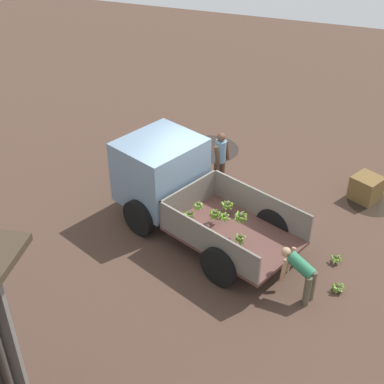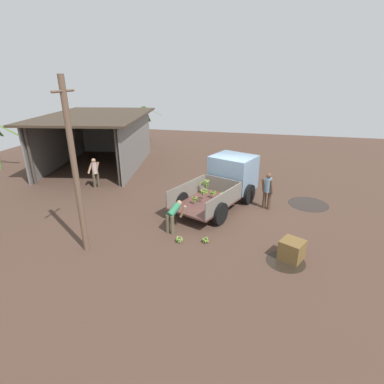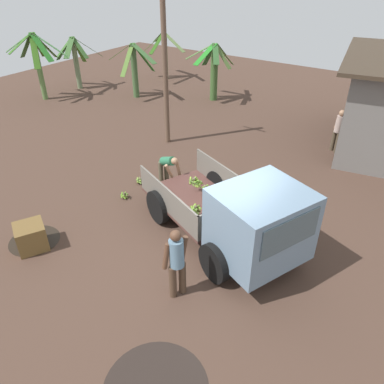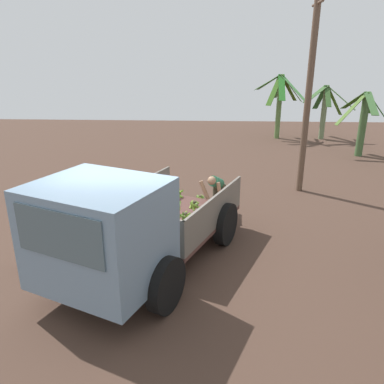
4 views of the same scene
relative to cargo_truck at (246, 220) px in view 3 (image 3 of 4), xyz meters
name	(u,v)px [view 3 (image 3 of 4)]	position (x,y,z in m)	size (l,w,h in m)	color
ground	(216,245)	(-0.75, 0.01, -1.08)	(36.00, 36.00, 0.00)	#493429
mud_patch_0	(35,240)	(-4.59, -2.38, -1.07)	(1.23, 1.23, 0.01)	black
cargo_truck	(246,220)	(0.00, 0.00, 0.00)	(4.92, 3.50, 2.02)	brown
utility_pole	(165,66)	(-5.35, 4.13, 1.74)	(0.98, 0.18, 5.52)	brown
banana_palm_0	(76,60)	(-13.27, 6.89, 0.35)	(2.28, 2.52, 2.57)	#6C7E58
banana_palm_2	(164,54)	(-10.62, 10.87, 0.25)	(2.78, 2.59, 2.47)	#59703B
banana_palm_3	(38,62)	(-13.31, 4.73, 0.68)	(2.13, 2.31, 3.06)	#597B40
banana_palm_5	(214,70)	(-6.43, 9.24, 0.33)	(2.08, 2.54, 2.62)	#3D602D
banana_palm_6	(134,69)	(-9.82, 7.47, 0.28)	(2.57, 2.34, 2.55)	#436438
person_foreground_visitor	(177,261)	(-0.63, -1.76, -0.17)	(0.43, 0.59, 1.64)	#4E3829
person_worker_loading	(168,166)	(-3.43, 1.63, -0.40)	(0.81, 0.71, 1.09)	brown
person_bystander_near_shed	(339,129)	(0.13, 6.86, -0.22)	(0.58, 0.54, 1.54)	#4E4231
banana_bunch_on_ground_0	(124,195)	(-4.03, 0.30, -0.96)	(0.26, 0.26, 0.20)	brown
banana_bunch_on_ground_1	(140,180)	(-4.20, 1.20, -0.96)	(0.28, 0.28, 0.21)	brown
wooden_crate_0	(31,237)	(-4.39, -2.54, -0.75)	(0.67, 0.67, 0.65)	brown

